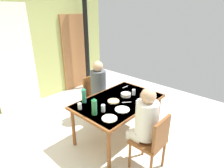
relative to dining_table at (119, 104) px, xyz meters
The scene contains 22 objects.
ground_plane 0.76m from the dining_table, 164.54° to the left, with size 6.14×6.14×0.00m, color silver.
wall_back 2.59m from the dining_table, 98.71° to the left, with size 4.56×0.10×2.68m, color tan.
door_wooden 2.59m from the dining_table, 68.22° to the left, with size 0.80×0.05×2.00m, color #9E653A.
stove_pipe_column 2.50m from the dining_table, 61.56° to the left, with size 0.12×0.12×2.68m, color black.
curtain_panel 2.50m from the dining_table, 106.02° to the left, with size 0.90×0.03×2.25m, color white.
dining_table is the anchor object (origin of this frame).
chair_near_diner 0.87m from the dining_table, 107.42° to the right, with size 0.40×0.40×0.87m.
chair_far_diner 0.86m from the dining_table, 76.07° to the left, with size 0.40×0.40×0.87m.
person_near_diner 0.74m from the dining_table, 110.63° to the right, with size 0.30×0.37×0.77m.
person_far_diner 0.72m from the dining_table, 73.42° to the left, with size 0.30×0.37×0.77m.
water_bottle_green_near 0.60m from the dining_table, 139.28° to the left, with size 0.07×0.07×0.26m.
water_bottle_green_far 0.60m from the dining_table, behind, with size 0.08×0.08×0.26m.
serving_bowl_center 0.22m from the dining_table, ahead, with size 0.17×0.17×0.06m, color silver.
dinner_plate_near_left 0.55m from the dining_table, 32.45° to the right, with size 0.19×0.19×0.01m, color white.
dinner_plate_near_right 0.32m from the dining_table, 129.97° to the right, with size 0.22×0.22×0.01m, color white.
dinner_plate_far_center 0.58m from the dining_table, 152.40° to the right, with size 0.22×0.22×0.01m, color white.
drinking_glass_by_near_diner 0.67m from the dining_table, 158.10° to the left, with size 0.06×0.06×0.10m, color silver.
drinking_glass_by_far_diner 0.45m from the dining_table, behind, with size 0.06×0.06×0.11m, color silver.
drinking_glass_spare_center 0.36m from the dining_table, ahead, with size 0.06×0.06×0.10m, color silver.
bread_plate_sliced 0.13m from the dining_table, 163.10° to the left, with size 0.19×0.19×0.02m, color #DBB77A.
cutlery_knife_near 0.16m from the dining_table, 77.86° to the right, with size 0.15×0.02×0.00m, color silver.
cutlery_fork_near 0.59m from the dining_table, 27.62° to the left, with size 0.15×0.02×0.00m, color silver.
Camera 1 is at (-1.72, -1.87, 2.12)m, focal length 29.78 mm.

